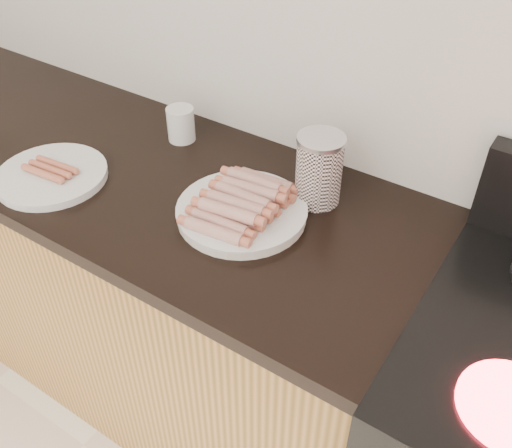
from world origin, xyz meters
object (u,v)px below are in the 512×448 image
Objects in this scene: canister at (319,169)px; mug at (181,124)px; side_plate at (52,175)px; main_plate at (242,213)px.

canister is 1.84× the size of mug.
mug is (0.15, 0.33, 0.04)m from side_plate.
mug is (-0.33, 0.19, 0.04)m from main_plate.
canister reaches higher than main_plate.
mug reaches higher than main_plate.
canister is (0.11, 0.15, 0.08)m from main_plate.
mug reaches higher than side_plate.
side_plate is (-0.48, -0.14, -0.00)m from main_plate.
main_plate is at bearing -29.68° from mug.
canister reaches higher than side_plate.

